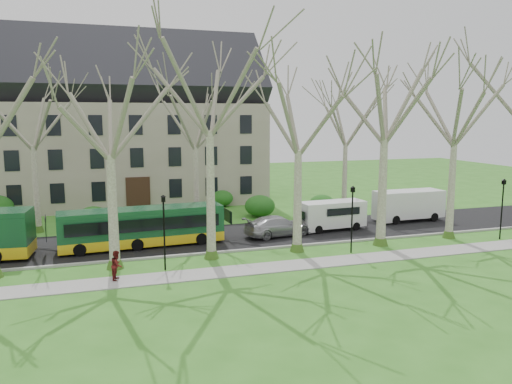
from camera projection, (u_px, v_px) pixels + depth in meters
The scene contains 14 objects.
ground at pixel (259, 257), 31.56m from camera, with size 120.00×120.00×0.00m, color #337220.
sidewalk at pixel (272, 267), 29.20m from camera, with size 70.00×2.00×0.06m, color gray.
road at pixel (236, 236), 36.74m from camera, with size 80.00×8.00×0.06m, color black.
curb at pixel (252, 249), 32.97m from camera, with size 80.00×0.25×0.14m, color #A5A39E.
building at pixel (131, 123), 51.16m from camera, with size 26.50×12.20×16.00m.
tree_row_verge at pixel (257, 146), 30.79m from camera, with size 49.00×7.00×14.00m.
tree_row_far at pixel (202, 151), 40.62m from camera, with size 33.00×7.00×12.00m.
lamp_row at pixel (264, 220), 30.23m from camera, with size 36.22×0.22×4.30m.
hedges at pixel (158, 207), 43.21m from camera, with size 30.60×8.60×2.00m.
bus_follow at pixel (143, 227), 33.67m from camera, with size 10.82×2.25×2.71m, color #144727, non-canonical shape.
sedan at pixel (278, 226), 36.69m from camera, with size 2.08×5.11×1.48m, color #A3A3A8.
van_a at pixel (332, 216), 38.59m from camera, with size 5.11×1.86×2.23m, color silver, non-canonical shape.
van_b at pixel (409, 206), 41.96m from camera, with size 5.85×2.13×2.55m, color silver, non-canonical shape.
pedestrian_b at pixel (117, 265), 26.85m from camera, with size 0.78×0.60×1.59m, color #541313.
Camera 1 is at (-9.41, -29.10, 8.81)m, focal length 35.00 mm.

